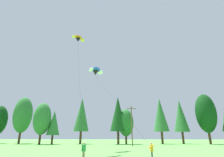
{
  "coord_description": "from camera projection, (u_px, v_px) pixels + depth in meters",
  "views": [
    {
      "loc": [
        -0.41,
        2.82,
        2.29
      ],
      "look_at": [
        -1.43,
        24.49,
        9.38
      ],
      "focal_mm": 28.1,
      "sensor_mm": 36.0,
      "label": 1
    }
  ],
  "objects": [
    {
      "name": "treeline_tree_b",
      "position": [
        23.0,
        115.0,
        55.37
      ],
      "size": [
        5.63,
        5.63,
        14.19
      ],
      "color": "#472D19",
      "rests_on": "ground_plane"
    },
    {
      "name": "parafoil_kite_mid_blue_white",
      "position": [
        96.0,
        71.0,
        33.44
      ],
      "size": [
        8.64,
        14.43,
        13.23
      ],
      "color": "blue"
    },
    {
      "name": "treeline_tree_e",
      "position": [
        82.0,
        114.0,
        53.54
      ],
      "size": [
        4.57,
        4.57,
        13.51
      ],
      "color": "#472D19",
      "rests_on": "ground_plane"
    },
    {
      "name": "treeline_tree_f",
      "position": [
        118.0,
        114.0,
        50.88
      ],
      "size": [
        4.54,
        4.54,
        13.37
      ],
      "color": "#472D19",
      "rests_on": "ground_plane"
    },
    {
      "name": "treeline_tree_c",
      "position": [
        42.0,
        119.0,
        50.03
      ],
      "size": [
        4.88,
        4.88,
        11.41
      ],
      "color": "#472D19",
      "rests_on": "ground_plane"
    },
    {
      "name": "treeline_tree_h",
      "position": [
        160.0,
        115.0,
        53.25
      ],
      "size": [
        4.54,
        4.54,
        13.34
      ],
      "color": "#472D19",
      "rests_on": "ground_plane"
    },
    {
      "name": "treeline_tree_i",
      "position": [
        180.0,
        116.0,
        53.97
      ],
      "size": [
        4.46,
        4.46,
        13.02
      ],
      "color": "#472D19",
      "rests_on": "ground_plane"
    },
    {
      "name": "treeline_tree_j",
      "position": [
        206.0,
        113.0,
        50.62
      ],
      "size": [
        5.59,
        5.59,
        14.02
      ],
      "color": "#472D19",
      "rests_on": "ground_plane"
    },
    {
      "name": "kite_flyer_near",
      "position": [
        84.0,
        150.0,
        17.1
      ],
      "size": [
        0.44,
        0.59,
        1.69
      ],
      "color": "gray",
      "rests_on": "ground_plane"
    },
    {
      "name": "treeline_tree_d",
      "position": [
        54.0,
        123.0,
        50.46
      ],
      "size": [
        3.64,
        3.64,
        9.29
      ],
      "color": "#472D19",
      "rests_on": "ground_plane"
    },
    {
      "name": "utility_pole",
      "position": [
        132.0,
        124.0,
        40.74
      ],
      "size": [
        2.2,
        0.26,
        9.03
      ],
      "color": "brown",
      "rests_on": "ground_plane"
    },
    {
      "name": "parafoil_kite_high_orange",
      "position": [
        78.0,
        39.0,
        30.43
      ],
      "size": [
        4.41,
        9.19,
        17.8
      ],
      "color": "orange"
    },
    {
      "name": "treeline_tree_g",
      "position": [
        126.0,
        123.0,
        50.51
      ],
      "size": [
        4.41,
        4.41,
        9.66
      ],
      "color": "#472D19",
      "rests_on": "ground_plane"
    },
    {
      "name": "kite_flyer_mid",
      "position": [
        152.0,
        150.0,
        16.78
      ],
      "size": [
        0.54,
        0.58,
        1.69
      ],
      "color": "#4C4C51",
      "rests_on": "ground_plane"
    }
  ]
}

